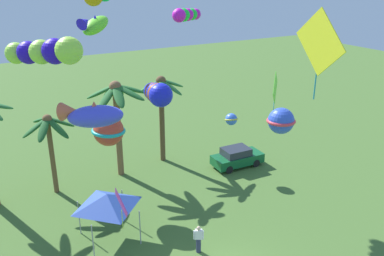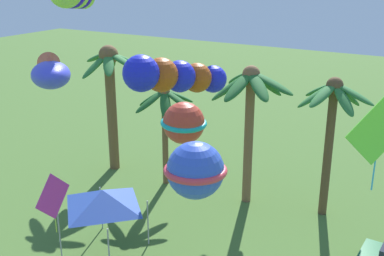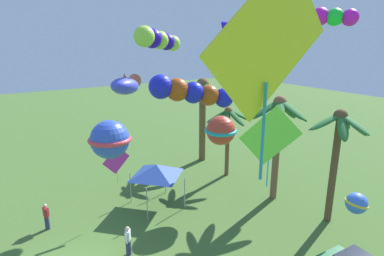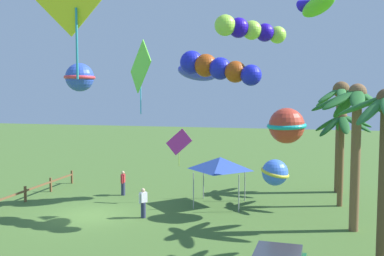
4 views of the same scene
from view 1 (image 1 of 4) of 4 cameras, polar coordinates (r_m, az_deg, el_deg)
palm_tree_0 at (r=30.97m, az=-4.28°, el=4.29°), size 3.54×3.46×6.82m
palm_tree_1 at (r=27.98m, az=-19.24°, el=-0.53°), size 3.45×3.45×5.56m
palm_tree_3 at (r=28.95m, az=-10.42°, el=3.40°), size 4.19×4.13×7.08m
parked_car_0 at (r=31.60m, az=6.27°, el=-4.04°), size 3.98×1.88×1.51m
spectator_1 at (r=22.44m, az=0.92°, el=-15.16°), size 0.48×0.40×1.59m
festival_tent at (r=22.95m, az=-11.72°, el=-9.81°), size 2.86×2.86×2.85m
kite_ball_0 at (r=20.10m, az=12.28°, el=0.98°), size 1.72×1.72×1.27m
kite_ball_1 at (r=29.84m, az=5.48°, el=1.22°), size 1.17×1.17×0.87m
kite_fish_2 at (r=25.48m, az=-13.44°, el=13.79°), size 2.62×2.33×1.44m
kite_fish_3 at (r=19.26m, az=-13.81°, el=1.73°), size 3.08×2.93×1.39m
kite_ball_4 at (r=25.65m, az=-11.52°, el=-0.38°), size 2.83×2.83×1.89m
kite_tube_5 at (r=22.23m, az=-4.91°, el=4.83°), size 2.11×4.34×1.85m
kite_diamond_6 at (r=24.06m, az=17.33°, el=11.20°), size 0.43×3.69×5.13m
kite_diamond_7 at (r=24.90m, az=11.48°, el=5.45°), size 1.43×1.33×2.67m
kite_diamond_8 at (r=20.25m, az=-9.82°, el=-10.30°), size 0.39×1.65×2.28m
kite_tube_9 at (r=20.97m, az=-19.78°, el=9.94°), size 3.09×4.16×1.60m
kite_tube_11 at (r=26.98m, az=-0.77°, el=15.46°), size 2.76×2.18×0.92m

